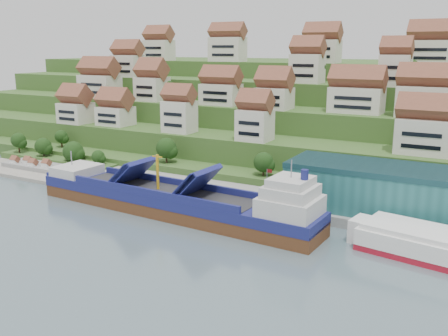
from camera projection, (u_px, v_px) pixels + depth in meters
The scene contains 11 objects.
ground at pixel (176, 212), 113.40m from camera, with size 300.00×300.00×0.00m, color slate.
quay at pixel (283, 203), 116.49m from camera, with size 180.00×14.00×2.20m, color gray.
pebble_beach at pixel (39, 170), 150.74m from camera, with size 45.00×20.00×1.00m, color gray.
hillside at pixel (322, 114), 198.93m from camera, with size 260.00×128.00×31.00m.
hillside_village at pixel (289, 86), 158.42m from camera, with size 158.58×63.33×29.27m.
hillside_trees at pixel (215, 115), 153.66m from camera, with size 143.94×62.43×32.34m.
warehouse at pixel (433, 195), 101.71m from camera, with size 60.00×15.00×10.00m, color #27696A.
flagpole at pixel (267, 183), 111.76m from camera, with size 1.28×0.16×8.00m.
beach_huts at pixel (31, 165), 150.23m from camera, with size 14.40×3.70×2.20m.
cargo_ship at pixel (178, 202), 111.01m from camera, with size 71.39×14.69×15.64m.
second_ship at pixel (446, 248), 87.15m from camera, with size 29.71×14.92×8.23m.
Camera 1 is at (61.74, -89.01, 36.69)m, focal length 40.00 mm.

